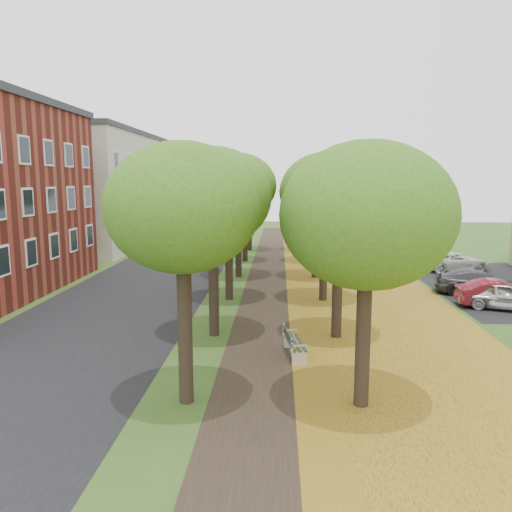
# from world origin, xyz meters

# --- Properties ---
(ground) EXTENTS (120.00, 120.00, 0.00)m
(ground) POSITION_xyz_m (0.00, 0.00, 0.00)
(ground) COLOR #2D4C19
(ground) RESTS_ON ground
(street_asphalt) EXTENTS (8.00, 70.00, 0.01)m
(street_asphalt) POSITION_xyz_m (-7.50, 15.00, 0.00)
(street_asphalt) COLOR black
(street_asphalt) RESTS_ON ground
(footpath) EXTENTS (3.20, 70.00, 0.01)m
(footpath) POSITION_xyz_m (0.00, 15.00, 0.00)
(footpath) COLOR black
(footpath) RESTS_ON ground
(leaf_verge) EXTENTS (7.50, 70.00, 0.01)m
(leaf_verge) POSITION_xyz_m (5.00, 15.00, 0.01)
(leaf_verge) COLOR #B48F21
(leaf_verge) RESTS_ON ground
(parking_lot) EXTENTS (9.00, 16.00, 0.01)m
(parking_lot) POSITION_xyz_m (13.50, 16.00, 0.00)
(parking_lot) COLOR black
(parking_lot) RESTS_ON ground
(tree_row_west) EXTENTS (4.35, 34.35, 7.19)m
(tree_row_west) POSITION_xyz_m (-2.20, 15.00, 5.31)
(tree_row_west) COLOR black
(tree_row_west) RESTS_ON ground
(tree_row_east) EXTENTS (4.35, 34.35, 7.19)m
(tree_row_east) POSITION_xyz_m (2.60, 15.00, 5.31)
(tree_row_east) COLOR black
(tree_row_east) RESTS_ON ground
(building_cream) EXTENTS (10.30, 20.30, 10.40)m
(building_cream) POSITION_xyz_m (-17.00, 33.00, 5.21)
(building_cream) COLOR beige
(building_cream) RESTS_ON ground
(bench) EXTENTS (0.82, 1.94, 0.89)m
(bench) POSITION_xyz_m (0.86, 3.77, 0.46)
(bench) COLOR #232C25
(bench) RESTS_ON ground
(car_silver) EXTENTS (4.33, 2.94, 1.37)m
(car_silver) POSITION_xyz_m (11.00, 10.57, 0.68)
(car_silver) COLOR #B7B7BD
(car_silver) RESTS_ON ground
(car_red) EXTENTS (4.07, 1.61, 1.32)m
(car_red) POSITION_xyz_m (11.00, 10.94, 0.66)
(car_red) COLOR maroon
(car_red) RESTS_ON ground
(car_grey) EXTENTS (4.79, 2.82, 1.30)m
(car_grey) POSITION_xyz_m (11.00, 13.65, 0.65)
(car_grey) COLOR #36363B
(car_grey) RESTS_ON ground
(car_white) EXTENTS (4.82, 3.02, 1.24)m
(car_white) POSITION_xyz_m (12.23, 20.84, 0.62)
(car_white) COLOR silver
(car_white) RESTS_ON ground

